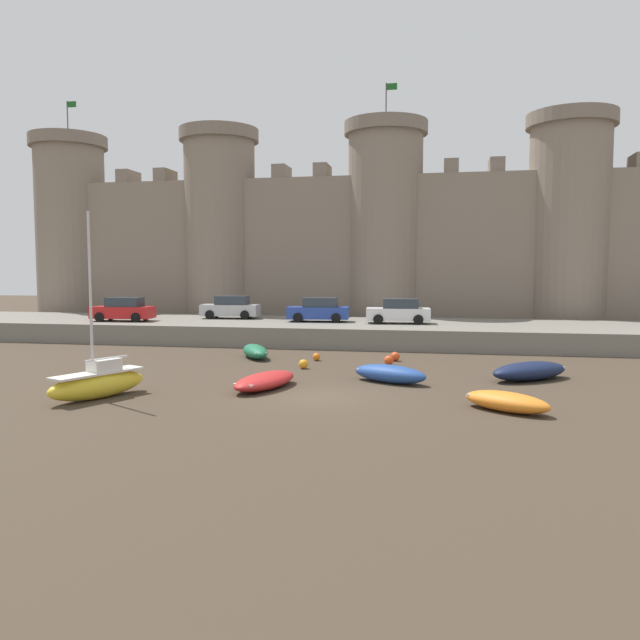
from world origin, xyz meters
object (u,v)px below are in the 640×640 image
Objects in this scene: mooring_buoy_off_centre at (316,357)px; rowboat_near_channel_right at (390,373)px; sailboat_foreground_right at (98,382)px; mooring_buoy_mid_mud at (395,356)px; mooring_buoy_near_channel at (303,364)px; rowboat_midflat_left at (530,371)px; mooring_buoy_near_shore at (389,360)px; rowboat_near_channel_left at (506,401)px; rowboat_foreground_centre at (265,380)px; car_quay_centre_east at (319,310)px; car_quay_centre_west at (123,310)px; car_quay_west at (399,311)px; car_quay_east at (231,308)px; rowboat_midflat_centre at (255,351)px.

rowboat_near_channel_right is at bearing -52.95° from mooring_buoy_off_centre.
sailboat_foreground_right reaches higher than mooring_buoy_mid_mud.
mooring_buoy_near_channel is (-0.10, -2.73, 0.02)m from mooring_buoy_off_centre.
mooring_buoy_near_shore is (-6.32, 3.11, -0.18)m from rowboat_midflat_left.
rowboat_near_channel_left is at bearing -41.01° from mooring_buoy_near_channel.
rowboat_foreground_centre reaches higher than mooring_buoy_near_shore.
rowboat_near_channel_left is at bearing -62.45° from car_quay_centre_east.
rowboat_near_channel_left is 0.76× the size of car_quay_centre_west.
rowboat_midflat_left reaches higher than rowboat_foreground_centre.
mooring_buoy_mid_mud is at bearing 8.96° from mooring_buoy_off_centre.
rowboat_near_channel_right is 14.79m from car_quay_west.
sailboat_foreground_right reaches higher than car_quay_centre_east.
mooring_buoy_off_centre is at bearing -26.18° from car_quay_centre_west.
mooring_buoy_near_shore is 9.98m from car_quay_west.
rowboat_near_channel_right is (4.79, 2.29, 0.06)m from rowboat_foreground_centre.
car_quay_east is at bearing 136.35° from mooring_buoy_near_shore.
rowboat_near_channel_right is 6.30m from rowboat_near_channel_left.
rowboat_midflat_left is 17.92m from car_quay_centre_east.
mooring_buoy_mid_mud is at bearing 39.08° from mooring_buoy_near_channel.
rowboat_near_channel_left reaches higher than mooring_buoy_near_shore.
rowboat_midflat_centre is at bearing -100.72° from car_quay_centre_east.
mooring_buoy_near_channel is at bearing 53.76° from sailboat_foreground_right.
mooring_buoy_near_shore is 20.48m from car_quay_centre_west.
rowboat_near_channel_right reaches higher than rowboat_foreground_centre.
rowboat_midflat_centre is 16.00m from rowboat_near_channel_left.
car_quay_east is 1.00× the size of car_quay_west.
rowboat_midflat_left reaches higher than rowboat_midflat_centre.
car_quay_centre_east is 13.34m from car_quay_centre_west.
sailboat_foreground_right is 2.14× the size of rowboat_near_channel_left.
car_quay_east is at bearing 128.75° from rowboat_near_channel_left.
rowboat_foreground_centre reaches higher than mooring_buoy_off_centre.
car_quay_west reaches higher than mooring_buoy_near_channel.
rowboat_midflat_left reaches higher than mooring_buoy_mid_mud.
mooring_buoy_mid_mud is 16.33m from car_quay_east.
car_quay_centre_west reaches higher than rowboat_foreground_centre.
mooring_buoy_off_centre is (-10.16, 3.89, -0.21)m from rowboat_midflat_left.
rowboat_foreground_centre reaches higher than mooring_buoy_mid_mud.
mooring_buoy_off_centre is 0.10× the size of car_quay_centre_west.
mooring_buoy_mid_mud reaches higher than mooring_buoy_near_shore.
car_quay_east reaches higher than mooring_buoy_near_shore.
rowboat_near_channel_right is 1.02× the size of rowboat_midflat_centre.
rowboat_midflat_left is at bearing -26.18° from mooring_buoy_near_shore.
rowboat_near_channel_right is at bearing -163.37° from rowboat_midflat_left.
mooring_buoy_mid_mud is 0.11× the size of car_quay_centre_west.
mooring_buoy_off_centre is 0.10× the size of car_quay_west.
rowboat_foreground_centre is 8.38m from mooring_buoy_near_shore.
mooring_buoy_near_shore is at bearing -8.76° from rowboat_midflat_centre.
car_quay_centre_east is (-5.56, 10.22, 1.80)m from mooring_buoy_near_shore.
car_quay_east is at bearing 167.28° from car_quay_centre_east.
rowboat_midflat_left is 9.01× the size of mooring_buoy_near_channel.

